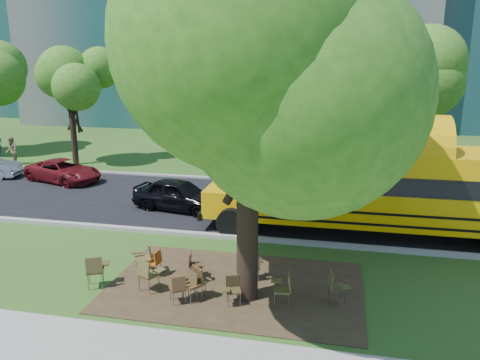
% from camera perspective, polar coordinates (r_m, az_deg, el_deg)
% --- Properties ---
extents(ground, '(160.00, 160.00, 0.00)m').
position_cam_1_polar(ground, '(14.09, -4.19, -11.55)').
color(ground, '#2B4B17').
rests_on(ground, ground).
extents(dirt_patch, '(7.00, 4.50, 0.03)m').
position_cam_1_polar(dirt_patch, '(13.43, -0.60, -12.82)').
color(dirt_patch, '#382819').
rests_on(dirt_patch, ground).
extents(asphalt_road, '(80.00, 8.00, 0.04)m').
position_cam_1_polar(asphalt_road, '(20.43, 1.30, -3.09)').
color(asphalt_road, black).
rests_on(asphalt_road, ground).
extents(kerb_near, '(80.00, 0.25, 0.14)m').
position_cam_1_polar(kerb_near, '(16.72, -1.31, -6.95)').
color(kerb_near, gray).
rests_on(kerb_near, ground).
extents(kerb_far, '(80.00, 0.25, 0.14)m').
position_cam_1_polar(kerb_far, '(24.30, 3.12, -0.14)').
color(kerb_far, gray).
rests_on(kerb_far, ground).
extents(building_main, '(38.00, 16.00, 22.00)m').
position_cam_1_polar(building_main, '(49.77, -1.55, 19.97)').
color(building_main, '#63635E').
rests_on(building_main, ground).
extents(bg_tree_0, '(5.20, 5.20, 7.18)m').
position_cam_1_polar(bg_tree_0, '(29.66, -20.08, 10.47)').
color(bg_tree_0, black).
rests_on(bg_tree_0, ground).
extents(bg_tree_2, '(4.80, 4.80, 6.62)m').
position_cam_1_polar(bg_tree_2, '(29.51, -5.02, 10.56)').
color(bg_tree_2, black).
rests_on(bg_tree_2, ground).
extents(bg_tree_3, '(5.60, 5.60, 7.84)m').
position_cam_1_polar(bg_tree_3, '(26.53, 21.99, 10.94)').
color(bg_tree_3, black).
rests_on(bg_tree_3, ground).
extents(main_tree, '(7.20, 7.20, 9.32)m').
position_cam_1_polar(main_tree, '(11.32, 0.99, 12.10)').
color(main_tree, black).
rests_on(main_tree, ground).
extents(school_bus, '(12.92, 3.01, 3.15)m').
position_cam_1_polar(school_bus, '(17.41, 19.04, -0.83)').
color(school_bus, '#DFA007').
rests_on(school_bus, ground).
extents(chair_0, '(0.65, 0.75, 0.95)m').
position_cam_1_polar(chair_0, '(13.73, -17.17, -10.22)').
color(chair_0, '#453C1D').
rests_on(chair_0, ground).
extents(chair_1, '(0.76, 0.60, 0.96)m').
position_cam_1_polar(chair_1, '(13.13, -11.18, -10.97)').
color(chair_1, brown).
rests_on(chair_1, ground).
extents(chair_2, '(0.54, 0.68, 0.81)m').
position_cam_1_polar(chair_2, '(12.47, -7.46, -12.71)').
color(chair_2, '#4E341C').
rests_on(chair_2, ground).
extents(chair_3, '(0.78, 0.62, 0.91)m').
position_cam_1_polar(chair_3, '(12.60, -5.70, -12.04)').
color(chair_3, '#4F381C').
rests_on(chair_3, ground).
extents(chair_4, '(0.67, 0.53, 0.81)m').
position_cam_1_polar(chair_4, '(12.66, -5.39, -12.22)').
color(chair_4, '#453A1E').
rests_on(chair_4, ground).
extents(chair_5, '(0.53, 0.60, 0.78)m').
position_cam_1_polar(chair_5, '(12.36, -0.94, -12.93)').
color(chair_5, '#42391D').
rests_on(chair_5, ground).
extents(chair_6, '(0.58, 0.60, 0.90)m').
position_cam_1_polar(chair_6, '(12.30, 5.41, -12.77)').
color(chair_6, '#4F4B22').
rests_on(chair_6, ground).
extents(chair_7, '(0.63, 0.58, 0.86)m').
position_cam_1_polar(chair_7, '(12.64, 11.56, -12.35)').
color(chair_7, '#4A4620').
rests_on(chair_7, ground).
extents(chair_8, '(0.47, 0.57, 0.79)m').
position_cam_1_polar(chair_8, '(14.07, -10.33, -9.60)').
color(chair_8, '#A94912').
rests_on(chair_8, ground).
extents(chair_9, '(0.79, 0.64, 0.96)m').
position_cam_1_polar(chair_9, '(14.21, -11.54, -8.97)').
color(chair_9, brown).
rests_on(chair_9, ground).
extents(chair_10, '(0.56, 0.54, 0.81)m').
position_cam_1_polar(chair_10, '(13.72, -5.59, -10.03)').
color(chair_10, '#4B2C1B').
rests_on(chair_10, ground).
extents(chair_11, '(0.55, 0.63, 0.80)m').
position_cam_1_polar(chair_11, '(13.55, 1.63, -10.31)').
color(chair_11, '#42371C').
rests_on(chair_11, ground).
extents(black_car, '(4.15, 2.26, 1.34)m').
position_cam_1_polar(black_car, '(19.82, -7.48, -1.80)').
color(black_car, black).
rests_on(black_car, ground).
extents(bg_car_red, '(4.62, 3.13, 1.18)m').
position_cam_1_polar(bg_car_red, '(25.94, -20.72, 1.05)').
color(bg_car_red, '#590F13').
rests_on(bg_car_red, ground).
extents(pedestrian_b, '(1.02, 1.04, 1.68)m').
position_cam_1_polar(pedestrian_b, '(31.49, -26.07, 3.20)').
color(pedestrian_b, '#8B7953').
rests_on(pedestrian_b, ground).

